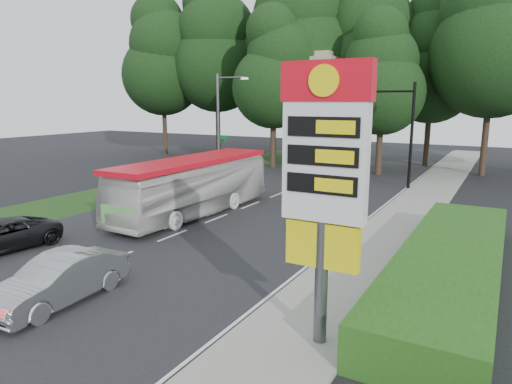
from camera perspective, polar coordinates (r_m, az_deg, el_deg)
The scene contains 21 objects.
ground at distance 16.23m, azimuth -27.84°, elevation -11.63°, with size 120.00×120.00×0.00m, color black.
road_surface at distance 24.39m, azimuth -3.65°, elevation -2.84°, with size 14.00×80.00×0.02m, color black.
sidewalk_right at distance 21.15m, azimuth 16.16°, elevation -5.36°, with size 3.00×80.00×0.12m, color gray.
grass_verge_left at distance 34.70m, azimuth -11.47°, elevation 1.20°, with size 5.00×50.00×0.02m, color #193814.
hedge at distance 16.77m, azimuth 23.14°, elevation -8.29°, with size 3.00×14.00×1.20m, color #214B14.
gas_station_pylon at distance 10.61m, azimuth 8.56°, elevation 2.96°, with size 2.10×0.45×6.85m.
traffic_signal_mast at distance 32.66m, azimuth 16.69°, elevation 8.58°, with size 6.10×0.35×7.20m.
streetlight_signs at distance 35.89m, azimuth -4.45°, elevation 8.84°, with size 2.75×0.98×8.00m.
monument at distance 40.67m, azimuth 7.91°, elevation 9.99°, with size 3.00×3.00×10.05m.
tree_far_west at distance 53.92m, azimuth -11.66°, elevation 16.11°, with size 8.96×8.96×17.60m.
tree_west_mid at distance 51.98m, azimuth -4.93°, elevation 17.59°, with size 9.80×9.80×19.25m.
tree_west_near at distance 50.50m, azimuth 2.31°, elevation 15.90°, with size 8.40×8.40×16.50m.
tree_center_left at distance 44.99m, azimuth 5.88°, elevation 18.99°, with size 10.08×10.08×19.80m.
tree_center_right at distance 44.74m, azimuth 14.34°, elevation 17.46°, with size 9.24×9.24×18.15m.
tree_east_near at distance 45.51m, azimuth 21.25°, elevation 15.26°, with size 8.12×8.12×15.95m.
tree_east_mid at distance 41.23m, azimuth 27.78°, elevation 17.58°, with size 9.52×9.52×18.70m.
tree_monument_left at distance 41.48m, azimuth 2.19°, elevation 15.05°, with size 7.28×7.28×14.30m.
tree_monument_right at distance 38.55m, azimuth 15.60°, elevation 13.95°, with size 6.72×6.72×13.20m.
transit_bus at distance 24.35m, azimuth -7.81°, elevation 0.66°, with size 2.53×10.82×3.02m, color silver.
sedan_silver at distance 15.05m, azimuth -23.39°, elevation -10.04°, with size 1.54×4.41×1.45m, color #9A9CA1.
suv_charcoal at distance 21.15m, azimuth -29.22°, elevation -4.80°, with size 2.07×4.49×1.25m, color black.
Camera 1 is at (12.90, -7.83, 5.96)m, focal length 32.00 mm.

